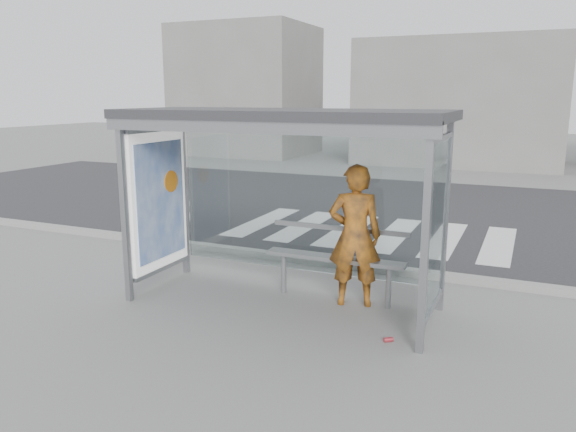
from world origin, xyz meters
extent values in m
plane|color=slate|center=(0.00, 0.00, 0.00)|extent=(80.00, 80.00, 0.00)
cube|color=#252527|center=(0.00, 7.00, 0.00)|extent=(30.00, 10.00, 0.01)
cube|color=gray|center=(0.00, 1.95, 0.06)|extent=(30.00, 0.18, 0.12)
cube|color=silver|center=(-2.50, 4.50, 0.00)|extent=(0.55, 3.00, 0.00)
cube|color=silver|center=(-1.50, 4.50, 0.00)|extent=(0.55, 3.00, 0.00)
cube|color=silver|center=(-0.50, 4.50, 0.00)|extent=(0.55, 3.00, 0.00)
cube|color=silver|center=(0.50, 4.50, 0.00)|extent=(0.55, 3.00, 0.00)
cube|color=silver|center=(1.50, 4.50, 0.00)|extent=(0.55, 3.00, 0.00)
cube|color=silver|center=(2.50, 4.50, 0.00)|extent=(0.55, 3.00, 0.00)
cube|color=gray|center=(-2.00, -0.70, 1.25)|extent=(0.08, 0.08, 2.50)
cube|color=gray|center=(2.00, -0.70, 1.25)|extent=(0.08, 0.08, 2.50)
cube|color=gray|center=(-2.00, 0.70, 1.25)|extent=(0.08, 0.08, 2.50)
cube|color=gray|center=(2.00, 0.70, 1.25)|extent=(0.08, 0.08, 2.50)
cube|color=#2D2D30|center=(0.00, 0.00, 2.56)|extent=(4.25, 1.65, 0.12)
cube|color=gray|center=(0.00, -0.76, 2.45)|extent=(4.25, 0.06, 0.18)
cube|color=white|center=(0.00, 0.70, 1.30)|extent=(3.80, 0.02, 2.00)
cube|color=white|center=(-2.00, 0.00, 1.30)|extent=(0.15, 1.25, 2.00)
cube|color=blue|center=(-1.92, 0.00, 1.30)|extent=(0.01, 1.10, 1.70)
cylinder|color=orange|center=(-1.91, 0.25, 1.55)|extent=(0.02, 0.32, 0.32)
cube|color=white|center=(2.00, 0.00, 1.30)|extent=(0.03, 1.25, 2.00)
cube|color=beige|center=(1.97, 0.05, 1.40)|extent=(0.03, 0.86, 1.16)
cube|color=slate|center=(-10.00, 18.00, 3.00)|extent=(6.00, 5.00, 6.00)
cube|color=slate|center=(0.00, 18.00, 2.50)|extent=(8.00, 5.00, 5.00)
imported|color=#DB5F14|center=(0.88, 0.42, 0.96)|extent=(0.81, 0.65, 1.93)
cube|color=gray|center=(0.59, 0.47, 0.60)|extent=(1.97, 0.24, 0.05)
cylinder|color=gray|center=(-0.18, 0.47, 0.29)|extent=(0.08, 0.08, 0.57)
cylinder|color=gray|center=(1.35, 0.47, 0.29)|extent=(0.08, 0.08, 0.57)
cube|color=gray|center=(0.59, 0.66, 0.98)|extent=(1.97, 0.04, 0.07)
cylinder|color=#EE4654|center=(1.62, -0.58, 0.03)|extent=(0.12, 0.11, 0.06)
camera|label=1|loc=(2.99, -6.57, 2.80)|focal=35.00mm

